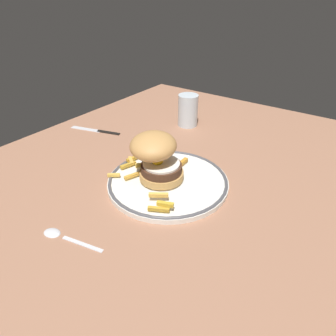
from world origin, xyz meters
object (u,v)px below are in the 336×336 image
at_px(burger, 156,156).
at_px(spoon, 58,234).
at_px(dinner_plate, 168,181).
at_px(knife, 99,131).
at_px(water_glass, 188,112).

distance_m(burger, spoon, 0.27).
relative_size(dinner_plate, knife, 1.64).
xyz_separation_m(water_glass, spoon, (-0.60, -0.08, -0.04)).
height_order(burger, knife, burger).
distance_m(knife, spoon, 0.48).
distance_m(dinner_plate, spoon, 0.28).
height_order(dinner_plate, burger, burger).
height_order(burger, spoon, burger).
relative_size(water_glass, knife, 0.60).
relative_size(burger, spoon, 1.07).
bearing_deg(spoon, dinner_plate, -15.23).
bearing_deg(water_glass, spoon, -172.28).
xyz_separation_m(water_glass, knife, (-0.21, 0.21, -0.04)).
xyz_separation_m(burger, water_glass, (0.34, 0.13, -0.03)).
xyz_separation_m(knife, spoon, (-0.38, -0.29, 0.00)).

